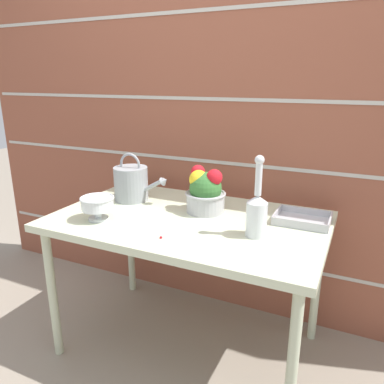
{
  "coord_description": "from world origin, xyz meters",
  "views": [
    {
      "loc": [
        0.74,
        -1.54,
        1.4
      ],
      "look_at": [
        0.0,
        0.04,
        0.86
      ],
      "focal_mm": 35.0,
      "sensor_mm": 36.0,
      "label": 1
    }
  ],
  "objects": [
    {
      "name": "ground_plane",
      "position": [
        0.0,
        0.0,
        0.0
      ],
      "size": [
        12.0,
        12.0,
        0.0
      ],
      "primitive_type": "plane",
      "color": "gray"
    },
    {
      "name": "brick_wall",
      "position": [
        0.0,
        0.51,
        1.1
      ],
      "size": [
        3.6,
        0.08,
        2.2
      ],
      "color": "brown",
      "rests_on": "ground_plane"
    },
    {
      "name": "patio_table",
      "position": [
        0.0,
        0.0,
        0.68
      ],
      "size": [
        1.31,
        0.81,
        0.74
      ],
      "color": "beige",
      "rests_on": "ground_plane"
    },
    {
      "name": "watering_can",
      "position": [
        -0.41,
        0.12,
        0.84
      ],
      "size": [
        0.33,
        0.19,
        0.27
      ],
      "color": "#93999E",
      "rests_on": "patio_table"
    },
    {
      "name": "crystal_pedestal_bowl",
      "position": [
        -0.38,
        -0.21,
        0.82
      ],
      "size": [
        0.16,
        0.16,
        0.11
      ],
      "color": "silver",
      "rests_on": "patio_table"
    },
    {
      "name": "flower_planter",
      "position": [
        0.04,
        0.12,
        0.85
      ],
      "size": [
        0.21,
        0.21,
        0.23
      ],
      "color": "#ADADB2",
      "rests_on": "patio_table"
    },
    {
      "name": "glass_decanter",
      "position": [
        0.36,
        -0.07,
        0.85
      ],
      "size": [
        0.09,
        0.09,
        0.35
      ],
      "color": "silver",
      "rests_on": "patio_table"
    },
    {
      "name": "wire_tray",
      "position": [
        0.51,
        0.18,
        0.75
      ],
      "size": [
        0.25,
        0.2,
        0.04
      ],
      "color": "#B7B7BC",
      "rests_on": "patio_table"
    },
    {
      "name": "fallen_petal",
      "position": [
        -0.0,
        -0.27,
        0.74
      ],
      "size": [
        0.01,
        0.01,
        0.01
      ],
      "color": "red",
      "rests_on": "patio_table"
    }
  ]
}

